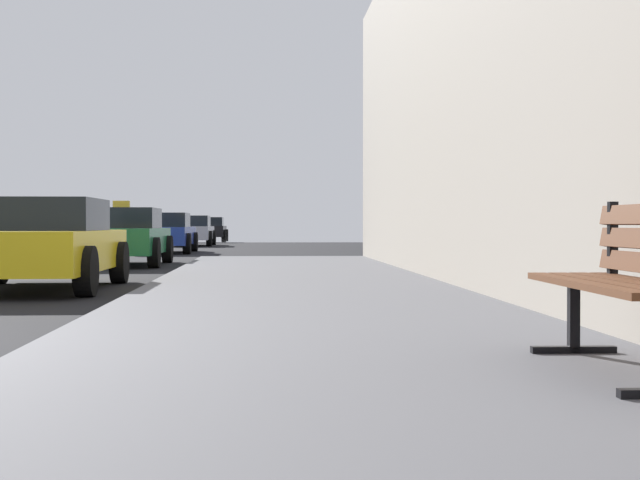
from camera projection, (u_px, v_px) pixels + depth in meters
name	position (u px, v px, depth m)	size (l,w,h in m)	color
sidewalk	(344.00, 355.00, 5.79)	(4.00, 32.00, 0.15)	#5B5B60
bench	(635.00, 272.00, 4.67)	(0.53, 1.64, 0.89)	brown
car_yellow	(38.00, 243.00, 12.68)	(2.05, 4.11, 1.27)	yellow
car_green	(120.00, 236.00, 20.22)	(2.02, 4.11, 1.43)	#196638
car_blue	(162.00, 232.00, 29.06)	(2.06, 4.42, 1.27)	#233899
car_silver	(191.00, 230.00, 38.68)	(1.95, 4.59, 1.27)	#B7B7BF
car_black	(208.00, 229.00, 47.35)	(2.01, 4.24, 1.27)	black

